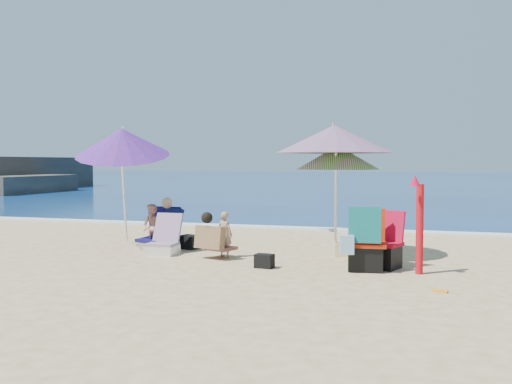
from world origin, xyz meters
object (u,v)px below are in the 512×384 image
(umbrella_striped, at_px, (338,158))
(person_center, at_px, (218,236))
(furled_umbrella, at_px, (419,220))
(camp_chair_left, at_px, (383,251))
(chair_rainbow, at_px, (164,243))
(camp_chair_right, at_px, (365,247))
(person_left, at_px, (155,227))
(chair_navy, at_px, (160,238))
(umbrella_blue, at_px, (122,142))
(umbrella_turquoise, at_px, (334,139))

(umbrella_striped, relative_size, person_center, 2.46)
(furled_umbrella, distance_m, camp_chair_left, 0.82)
(chair_rainbow, bearing_deg, person_center, -7.50)
(camp_chair_right, distance_m, person_left, 3.98)
(camp_chair_right, bearing_deg, person_center, 170.32)
(chair_navy, distance_m, person_left, 0.30)
(umbrella_blue, distance_m, camp_chair_right, 5.06)
(umbrella_turquoise, distance_m, camp_chair_right, 2.10)
(camp_chair_right, bearing_deg, chair_rainbow, 170.98)
(camp_chair_left, relative_size, person_left, 0.91)
(furled_umbrella, bearing_deg, chair_rainbow, 171.60)
(camp_chair_right, height_order, person_left, camp_chair_right)
(furled_umbrella, distance_m, person_center, 3.29)
(chair_rainbow, height_order, camp_chair_right, camp_chair_right)
(chair_navy, relative_size, chair_rainbow, 1.09)
(chair_navy, relative_size, person_left, 0.80)
(camp_chair_left, height_order, camp_chair_right, camp_chair_right)
(umbrella_striped, xyz_separation_m, chair_rainbow, (-2.91, -0.90, -1.50))
(umbrella_striped, relative_size, camp_chair_right, 2.01)
(umbrella_blue, height_order, camp_chair_right, umbrella_blue)
(furled_umbrella, height_order, person_left, furled_umbrella)
(umbrella_striped, height_order, chair_navy, umbrella_striped)
(furled_umbrella, height_order, camp_chair_left, furled_umbrella)
(person_left, bearing_deg, umbrella_turquoise, 3.96)
(camp_chair_left, bearing_deg, person_center, 177.34)
(camp_chair_right, xyz_separation_m, person_left, (-3.87, 0.91, 0.09))
(chair_navy, xyz_separation_m, camp_chair_right, (3.87, -1.10, 0.14))
(person_left, bearing_deg, person_center, -19.30)
(umbrella_striped, bearing_deg, camp_chair_right, -66.59)
(umbrella_turquoise, relative_size, person_center, 2.94)
(umbrella_striped, height_order, furled_umbrella, umbrella_striped)
(umbrella_turquoise, distance_m, camp_chair_left, 2.12)
(umbrella_blue, relative_size, chair_rainbow, 3.48)
(camp_chair_left, distance_m, camp_chair_right, 0.39)
(umbrella_turquoise, relative_size, camp_chair_right, 2.41)
(umbrella_blue, bearing_deg, chair_navy, -1.98)
(chair_rainbow, relative_size, person_center, 0.89)
(umbrella_turquoise, distance_m, person_left, 3.59)
(camp_chair_right, bearing_deg, umbrella_striped, 113.41)
(camp_chair_left, xyz_separation_m, camp_chair_right, (-0.24, -0.30, 0.09))
(chair_navy, distance_m, camp_chair_left, 4.19)
(camp_chair_left, bearing_deg, camp_chair_right, -128.71)
(furled_umbrella, xyz_separation_m, person_left, (-4.62, 0.98, -0.35))
(chair_navy, distance_m, camp_chair_right, 4.03)
(umbrella_blue, bearing_deg, umbrella_striped, 4.72)
(furled_umbrella, distance_m, person_left, 4.74)
(furled_umbrella, xyz_separation_m, chair_navy, (-4.63, 1.18, -0.58))
(person_center, bearing_deg, camp_chair_left, -2.66)
(umbrella_blue, distance_m, camp_chair_left, 5.25)
(chair_navy, relative_size, person_center, 0.97)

